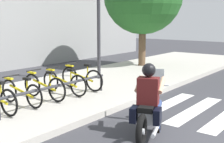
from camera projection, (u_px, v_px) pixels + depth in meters
name	position (u px, v px, depth m)	size (l,w,h in m)	color
sidewalk	(58.00, 95.00, 8.88)	(24.00, 4.40, 0.15)	#B7B2A8
crosswalk_stripe_4	(195.00, 110.00, 7.66)	(2.80, 0.40, 0.01)	white
crosswalk_stripe_5	(166.00, 105.00, 8.13)	(2.80, 0.40, 0.01)	white
motorcycle	(149.00, 111.00, 6.07)	(2.02, 0.96, 1.20)	black
rider	(149.00, 94.00, 5.93)	(0.74, 0.68, 1.43)	#591919
bicycle_1	(21.00, 92.00, 7.48)	(0.48, 1.55, 0.72)	black
bicycle_2	(44.00, 86.00, 8.04)	(0.48, 1.59, 0.77)	black
bicycle_3	(64.00, 82.00, 8.60)	(0.48, 1.69, 0.74)	black
bicycle_4	(81.00, 78.00, 9.16)	(0.48, 1.63, 0.78)	black
bike_rack	(59.00, 87.00, 7.70)	(3.46, 0.07, 0.49)	#333338
street_lamp	(99.00, 8.00, 10.52)	(0.28, 0.28, 4.32)	#2D2D33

